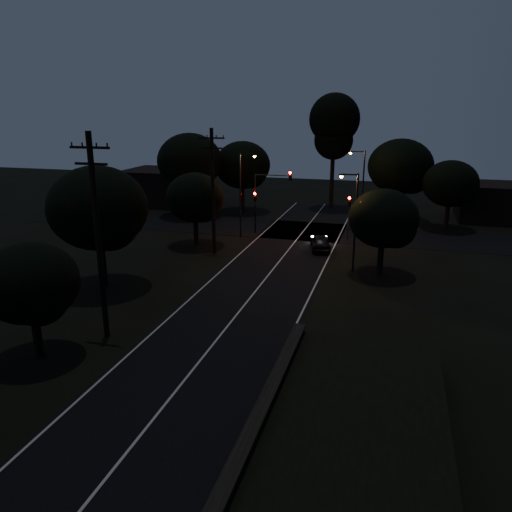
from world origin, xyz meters
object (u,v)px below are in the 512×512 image
Objects in this scene: utility_pole_mid at (98,235)px; tall_pine at (334,126)px; utility_pole_far at (213,190)px; signal_mast at (272,190)px; signal_right at (349,210)px; streetlight_b at (361,185)px; streetlight_c at (353,216)px; car at (321,242)px; streetlight_a at (242,189)px; signal_left at (255,205)px.

utility_pole_mid is 40.82m from tall_pine.
signal_mast is (3.09, 7.99, -1.15)m from utility_pole_far.
signal_right is at bearing 67.01° from utility_pole_mid.
streetlight_b is at bearing -68.62° from tall_pine.
car is (-3.13, 5.44, -3.67)m from streetlight_c.
utility_pole_far is at bearing 8.94° from car.
utility_pole_far is 1.31× the size of streetlight_a.
utility_pole_mid is at bearing -90.00° from utility_pole_far.
utility_pole_far is at bearing 90.00° from utility_pole_mid.
car is at bearing -85.05° from tall_pine.
utility_pole_far reaches higher than signal_mast.
tall_pine is 2.20× the size of signal_mast.
signal_mast is at bearing 131.19° from streetlight_c.
signal_right is 4.45m from streetlight_b.
signal_right is 7.66m from signal_mast.
utility_pole_mid is at bearing -93.21° from signal_left.
streetlight_b is at bearing 80.00° from signal_right.
car is (8.69, 20.44, -5.05)m from utility_pole_mid.
streetlight_c is at bearing -43.76° from signal_left.
signal_right is at bearing -76.51° from tall_pine.
tall_pine is 16.99m from signal_right.
car is at bearing -106.98° from streetlight_b.
utility_pole_mid is 1.47× the size of streetlight_c.
streetlight_a is (-6.31, -17.00, -5.29)m from tall_pine.
signal_mast is (-3.91, -15.01, -5.59)m from tall_pine.
streetlight_c is (8.74, -9.99, 0.01)m from signal_mast.
streetlight_c is at bearing -48.81° from signal_mast.
signal_right is 0.55× the size of streetlight_c.
signal_mast is (-7.51, 0.00, 1.50)m from signal_right.
streetlight_b is (11.31, 12.00, -0.85)m from utility_pole_far.
tall_pine reaches higher than signal_mast.
streetlight_c reaches higher than signal_mast.
tall_pine is 21.70m from car.
streetlight_b is (4.31, -11.00, -5.29)m from tall_pine.
streetlight_a is 13.72m from streetlight_c.
streetlight_b is at bearing -119.64° from car.
utility_pole_far is at bearing -96.59° from streetlight_a.
utility_pole_mid is 2.68× the size of signal_left.
streetlight_c is at bearing -35.69° from streetlight_a.
streetlight_a is at bearing 83.41° from utility_pole_far.
utility_pole_far is at bearing 170.40° from streetlight_c.
tall_pine is at bearing 69.64° from streetlight_a.
signal_mast is (1.69, 0.00, 1.50)m from signal_left.
signal_left is at bearing -110.46° from tall_pine.
signal_mast is 3.13m from streetlight_a.
streetlight_a is at bearing -168.66° from signal_right.
utility_pole_far reaches higher than car.
signal_left is at bearing 180.00° from signal_right.
streetlight_b reaches higher than streetlight_c.
streetlight_b reaches higher than signal_mast.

